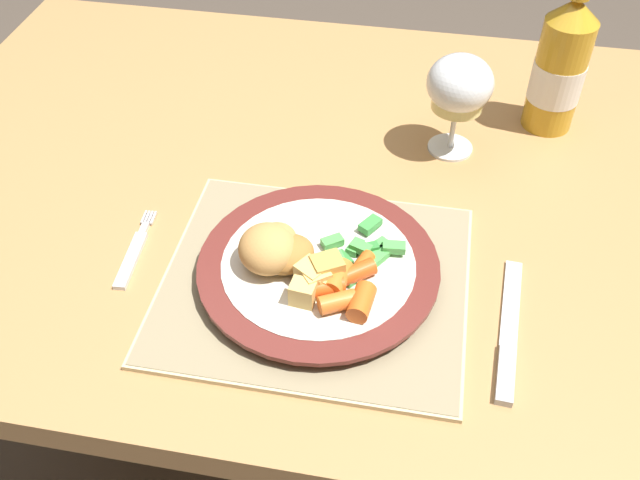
# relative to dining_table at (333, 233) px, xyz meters

# --- Properties ---
(ground_plane) EXTENTS (6.00, 6.00, 0.00)m
(ground_plane) POSITION_rel_dining_table_xyz_m (0.00, 0.00, -0.64)
(ground_plane) COLOR #4C4238
(dining_table) EXTENTS (1.20, 0.82, 0.74)m
(dining_table) POSITION_rel_dining_table_xyz_m (0.00, 0.00, 0.00)
(dining_table) COLOR #AD7F4C
(dining_table) RESTS_ON ground
(placemat) EXTENTS (0.34, 0.30, 0.01)m
(placemat) POSITION_rel_dining_table_xyz_m (0.01, -0.19, 0.10)
(placemat) COLOR #CCB789
(placemat) RESTS_ON dining_table
(dinner_plate) EXTENTS (0.27, 0.27, 0.02)m
(dinner_plate) POSITION_rel_dining_table_xyz_m (0.01, -0.18, 0.12)
(dinner_plate) COLOR silver
(dinner_plate) RESTS_ON placemat
(breaded_croquettes) EXTENTS (0.10, 0.09, 0.05)m
(breaded_croquettes) POSITION_rel_dining_table_xyz_m (-0.03, -0.19, 0.15)
(breaded_croquettes) COLOR tan
(breaded_croquettes) RESTS_ON dinner_plate
(green_beans_pile) EXTENTS (0.10, 0.11, 0.02)m
(green_beans_pile) POSITION_rel_dining_table_xyz_m (0.06, -0.16, 0.13)
(green_beans_pile) COLOR green
(green_beans_pile) RESTS_ON dinner_plate
(glazed_carrots) EXTENTS (0.08, 0.09, 0.02)m
(glazed_carrots) POSITION_rel_dining_table_xyz_m (0.05, -0.22, 0.14)
(glazed_carrots) COLOR orange
(glazed_carrots) RESTS_ON dinner_plate
(fork) EXTENTS (0.02, 0.13, 0.01)m
(fork) POSITION_rel_dining_table_xyz_m (-0.20, -0.18, 0.10)
(fork) COLOR silver
(fork) RESTS_ON dining_table
(table_knife) EXTENTS (0.03, 0.20, 0.01)m
(table_knife) POSITION_rel_dining_table_xyz_m (0.22, -0.23, 0.10)
(table_knife) COLOR silver
(table_knife) RESTS_ON dining_table
(wine_glass) EXTENTS (0.09, 0.09, 0.14)m
(wine_glass) POSITION_rel_dining_table_xyz_m (0.15, 0.09, 0.20)
(wine_glass) COLOR silver
(wine_glass) RESTS_ON dining_table
(bottle) EXTENTS (0.07, 0.07, 0.26)m
(bottle) POSITION_rel_dining_table_xyz_m (0.28, 0.17, 0.19)
(bottle) COLOR gold
(bottle) RESTS_ON dining_table
(roast_potatoes) EXTENTS (0.05, 0.07, 0.03)m
(roast_potatoes) POSITION_rel_dining_table_xyz_m (0.02, -0.21, 0.14)
(roast_potatoes) COLOR #E5BC66
(roast_potatoes) RESTS_ON dinner_plate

